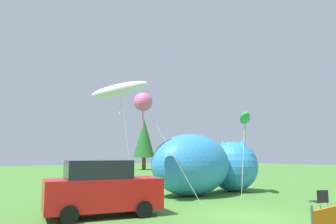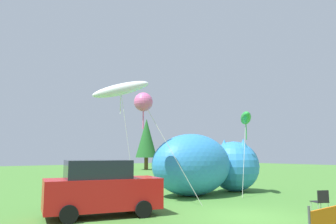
{
  "view_description": "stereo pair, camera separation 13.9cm",
  "coord_description": "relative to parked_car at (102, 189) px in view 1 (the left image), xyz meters",
  "views": [
    {
      "loc": [
        -10.36,
        -7.97,
        2.36
      ],
      "look_at": [
        -1.28,
        3.11,
        4.18
      ],
      "focal_mm": 35.0,
      "sensor_mm": 36.0,
      "label": 1
    },
    {
      "loc": [
        -10.26,
        -8.06,
        2.36
      ],
      "look_at": [
        -1.28,
        3.11,
        4.18
      ],
      "focal_mm": 35.0,
      "sensor_mm": 36.0,
      "label": 2
    }
  ],
  "objects": [
    {
      "name": "inflatable_cat",
      "position": [
        7.89,
        2.23,
        0.57
      ],
      "size": [
        7.66,
        3.59,
        3.48
      ],
      "rotation": [
        0.0,
        0.0,
        -0.02
      ],
      "color": "#338CD8",
      "rests_on": "ground"
    },
    {
      "name": "kite_white_ghost",
      "position": [
        2.65,
        3.22,
        4.67
      ],
      "size": [
        2.86,
        2.22,
        6.44
      ],
      "color": "silver",
      "rests_on": "ground"
    },
    {
      "name": "kite_pink_octopus",
      "position": [
        2.87,
        1.42,
        3.79
      ],
      "size": [
        2.36,
        2.52,
        5.31
      ],
      "color": "silver",
      "rests_on": "ground"
    },
    {
      "name": "folding_chair",
      "position": [
        7.37,
        -4.8,
        -0.54
      ],
      "size": [
        0.73,
        0.73,
        0.89
      ],
      "rotation": [
        0.0,
        0.0,
        1.1
      ],
      "color": "black",
      "rests_on": "ground"
    },
    {
      "name": "kite_green_fish",
      "position": [
        9.96,
        0.84,
        3.44
      ],
      "size": [
        2.8,
        2.03,
        4.94
      ],
      "color": "silver",
      "rests_on": "ground"
    },
    {
      "name": "horizon_tree_northeast",
      "position": [
        22.13,
        28.64,
        3.6
      ],
      "size": [
        3.16,
        3.16,
        7.55
      ],
      "color": "brown",
      "rests_on": "ground"
    },
    {
      "name": "ground_plane",
      "position": [
        4.25,
        -3.46,
        -1.03
      ],
      "size": [
        120.0,
        120.0,
        0.0
      ],
      "primitive_type": "plane",
      "color": "#477F33"
    },
    {
      "name": "parked_car",
      "position": [
        0.0,
        0.0,
        0.0
      ],
      "size": [
        4.62,
        2.88,
        2.11
      ],
      "rotation": [
        0.0,
        0.0,
        -0.27
      ],
      "color": "red",
      "rests_on": "ground"
    }
  ]
}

